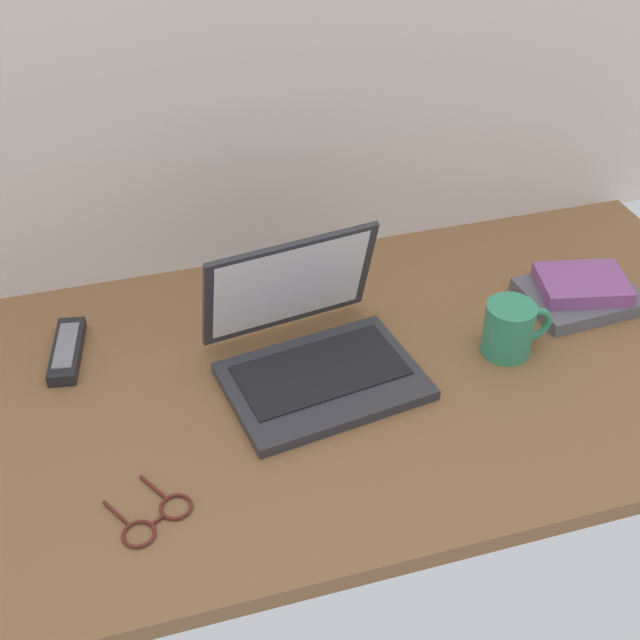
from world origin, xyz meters
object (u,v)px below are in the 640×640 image
object	(u,v)px
laptop	(311,347)
remote_control_far	(67,350)
coffee_mug	(510,328)
book_stack	(581,291)
eyeglasses	(156,518)

from	to	relation	value
laptop	remote_control_far	size ratio (longest dim) A/B	2.07
coffee_mug	laptop	bearing A→B (deg)	171.34
book_stack	eyeglasses	bearing A→B (deg)	-160.70
laptop	book_stack	world-z (taller)	laptop
coffee_mug	remote_control_far	world-z (taller)	coffee_mug
coffee_mug	remote_control_far	xyz separation A→B (m)	(-0.72, 0.20, -0.04)
laptop	eyeglasses	xyz separation A→B (m)	(-0.29, -0.25, -0.04)
remote_control_far	eyeglasses	size ratio (longest dim) A/B	1.22
laptop	coffee_mug	xyz separation A→B (m)	(0.33, -0.05, 0.00)
remote_control_far	eyeglasses	distance (m)	0.41
laptop	eyeglasses	world-z (taller)	laptop
remote_control_far	laptop	bearing A→B (deg)	-20.79
remote_control_far	eyeglasses	xyz separation A→B (m)	(0.10, -0.39, -0.01)
laptop	book_stack	distance (m)	0.53
eyeglasses	coffee_mug	bearing A→B (deg)	17.34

